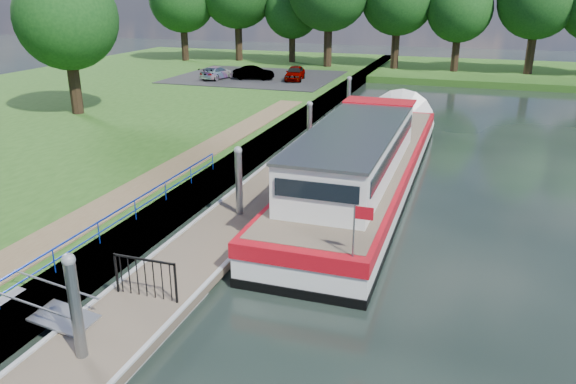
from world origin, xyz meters
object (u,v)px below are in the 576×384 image
(car_b, at_px, (254,73))
(pontoon, at_px, (280,182))
(barge, at_px, (368,161))
(car_c, at_px, (217,73))
(car_a, at_px, (295,73))

(car_b, bearing_deg, pontoon, -165.84)
(pontoon, relative_size, barge, 1.42)
(barge, distance_m, car_c, 27.43)
(car_c, bearing_deg, car_a, -158.90)
(barge, relative_size, car_c, 5.67)
(barge, xyz_separation_m, car_a, (-10.67, 22.74, 0.35))
(barge, relative_size, car_a, 5.94)
(car_a, bearing_deg, car_b, -176.81)
(pontoon, height_order, car_b, car_b)
(pontoon, distance_m, car_c, 26.54)
(car_b, bearing_deg, car_c, 92.71)
(car_a, relative_size, car_c, 0.95)
(pontoon, relative_size, car_a, 8.43)
(car_a, xyz_separation_m, car_b, (-3.52, -0.76, -0.04))
(car_a, distance_m, car_c, 6.83)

